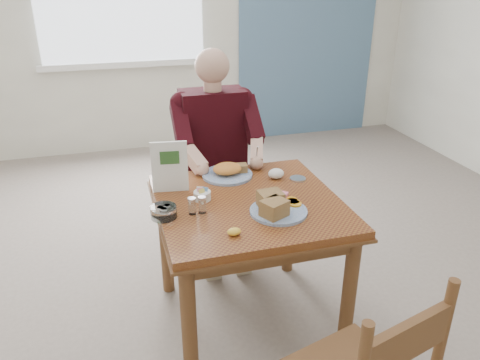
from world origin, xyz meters
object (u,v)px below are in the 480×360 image
object	(u,v)px
chair_far	(214,185)
far_plate	(228,171)
table	(248,220)
diner	(216,143)
near_plate	(276,206)

from	to	relation	value
chair_far	far_plate	distance (m)	0.56
chair_far	table	bearing A→B (deg)	-90.00
far_plate	table	bearing A→B (deg)	-86.31
diner	near_plate	distance (m)	0.87
chair_far	diner	world-z (taller)	diner
near_plate	far_plate	size ratio (longest dim) A/B	1.11
table	chair_far	size ratio (longest dim) A/B	0.97
chair_far	diner	size ratio (longest dim) A/B	0.69
table	diner	distance (m)	0.73
near_plate	table	bearing A→B (deg)	117.77
chair_far	near_plate	size ratio (longest dim) A/B	2.74
near_plate	far_plate	distance (m)	0.49
table	near_plate	xyz separation A→B (m)	(0.08, -0.16, 0.15)
table	chair_far	world-z (taller)	chair_far
table	diner	bearing A→B (deg)	90.00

